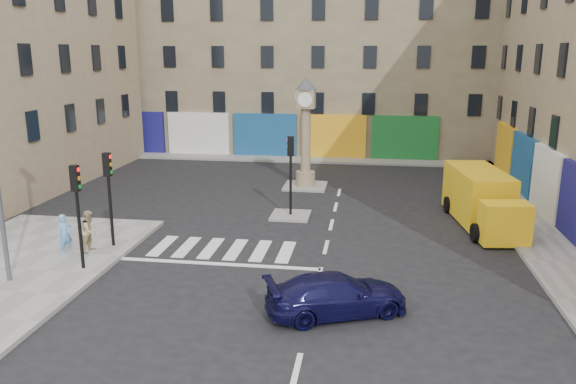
% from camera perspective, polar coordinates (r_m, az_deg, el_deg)
% --- Properties ---
extents(ground, '(120.00, 120.00, 0.00)m').
position_cam_1_polar(ground, '(18.81, 2.89, -9.70)').
color(ground, black).
rests_on(ground, ground).
extents(sidewalk_right, '(2.60, 30.00, 0.15)m').
position_cam_1_polar(sidewalk_right, '(29.05, 22.26, -1.96)').
color(sidewalk_right, gray).
rests_on(sidewalk_right, ground).
extents(sidewalk_far, '(32.00, 2.40, 0.15)m').
position_cam_1_polar(sidewalk_far, '(40.44, 0.30, 3.42)').
color(sidewalk_far, gray).
rests_on(sidewalk_far, ground).
extents(island_near, '(1.80, 1.80, 0.12)m').
position_cam_1_polar(island_near, '(26.49, 0.26, -2.40)').
color(island_near, gray).
rests_on(island_near, ground).
extents(island_far, '(2.40, 2.40, 0.12)m').
position_cam_1_polar(island_far, '(32.24, 1.77, 0.61)').
color(island_far, gray).
rests_on(island_far, ground).
extents(building_far, '(32.00, 10.00, 17.00)m').
position_cam_1_polar(building_far, '(45.49, 1.38, 15.27)').
color(building_far, '#8A7C5C').
rests_on(building_far, ground).
extents(traffic_light_left_near, '(0.28, 0.22, 3.70)m').
position_cam_1_polar(traffic_light_left_near, '(20.57, -20.64, -0.79)').
color(traffic_light_left_near, black).
rests_on(traffic_light_left_near, sidewalk_left).
extents(traffic_light_left_far, '(0.28, 0.22, 3.70)m').
position_cam_1_polar(traffic_light_left_far, '(22.63, -17.75, 0.75)').
color(traffic_light_left_far, black).
rests_on(traffic_light_left_far, sidewalk_left).
extents(traffic_light_island, '(0.28, 0.22, 3.70)m').
position_cam_1_polar(traffic_light_island, '(25.88, 0.27, 2.98)').
color(traffic_light_island, black).
rests_on(traffic_light_island, island_near).
extents(clock_pillar, '(1.20, 1.20, 6.10)m').
position_cam_1_polar(clock_pillar, '(31.60, 1.82, 6.77)').
color(clock_pillar, '#948461').
rests_on(clock_pillar, island_far).
extents(navy_sedan, '(4.56, 3.24, 1.23)m').
position_cam_1_polar(navy_sedan, '(16.89, 4.96, -10.34)').
color(navy_sedan, black).
rests_on(navy_sedan, ground).
extents(yellow_van, '(2.85, 6.68, 2.36)m').
position_cam_1_polar(yellow_van, '(26.54, 19.09, -0.67)').
color(yellow_van, yellow).
rests_on(yellow_van, ground).
extents(pedestrian_blue, '(0.60, 0.67, 1.55)m').
position_cam_1_polar(pedestrian_blue, '(22.66, -21.71, -4.02)').
color(pedestrian_blue, '#609EDB').
rests_on(pedestrian_blue, sidewalk_left).
extents(pedestrian_tan, '(0.69, 0.84, 1.61)m').
position_cam_1_polar(pedestrian_tan, '(22.67, -19.47, -3.74)').
color(pedestrian_tan, tan).
rests_on(pedestrian_tan, sidewalk_left).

